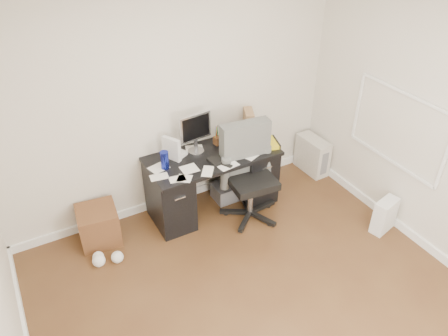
{
  "coord_description": "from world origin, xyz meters",
  "views": [
    {
      "loc": [
        -1.59,
        -2.06,
        3.41
      ],
      "look_at": [
        0.2,
        1.2,
        0.87
      ],
      "focal_mm": 35.0,
      "sensor_mm": 36.0,
      "label": 1
    }
  ],
  "objects_px": {
    "keyboard": "(229,156)",
    "office_chair": "(251,176)",
    "pc_tower": "(312,155)",
    "desk": "(213,180)",
    "lcd_monitor": "(195,133)",
    "wicker_basket": "(99,225)"
  },
  "relations": [
    {
      "from": "keyboard",
      "to": "office_chair",
      "type": "bearing_deg",
      "value": -61.86
    },
    {
      "from": "keyboard",
      "to": "pc_tower",
      "type": "height_order",
      "value": "keyboard"
    },
    {
      "from": "office_chair",
      "to": "pc_tower",
      "type": "relative_size",
      "value": 2.37
    },
    {
      "from": "office_chair",
      "to": "pc_tower",
      "type": "bearing_deg",
      "value": 23.96
    },
    {
      "from": "office_chair",
      "to": "desk",
      "type": "bearing_deg",
      "value": 136.17
    },
    {
      "from": "desk",
      "to": "lcd_monitor",
      "type": "xyz_separation_m",
      "value": [
        -0.13,
        0.15,
        0.59
      ]
    },
    {
      "from": "lcd_monitor",
      "to": "keyboard",
      "type": "bearing_deg",
      "value": -51.07
    },
    {
      "from": "keyboard",
      "to": "wicker_basket",
      "type": "height_order",
      "value": "keyboard"
    },
    {
      "from": "office_chair",
      "to": "lcd_monitor",
      "type": "bearing_deg",
      "value": 136.57
    },
    {
      "from": "desk",
      "to": "office_chair",
      "type": "bearing_deg",
      "value": -49.36
    },
    {
      "from": "lcd_monitor",
      "to": "pc_tower",
      "type": "relative_size",
      "value": 1.0
    },
    {
      "from": "office_chair",
      "to": "keyboard",
      "type": "bearing_deg",
      "value": 130.24
    },
    {
      "from": "pc_tower",
      "to": "keyboard",
      "type": "bearing_deg",
      "value": -174.81
    },
    {
      "from": "desk",
      "to": "office_chair",
      "type": "relative_size",
      "value": 1.3
    },
    {
      "from": "desk",
      "to": "pc_tower",
      "type": "relative_size",
      "value": 3.08
    },
    {
      "from": "office_chair",
      "to": "wicker_basket",
      "type": "relative_size",
      "value": 2.77
    },
    {
      "from": "keyboard",
      "to": "office_chair",
      "type": "height_order",
      "value": "office_chair"
    },
    {
      "from": "desk",
      "to": "keyboard",
      "type": "relative_size",
      "value": 2.97
    },
    {
      "from": "pc_tower",
      "to": "office_chair",
      "type": "bearing_deg",
      "value": -163.88
    },
    {
      "from": "wicker_basket",
      "to": "pc_tower",
      "type": "bearing_deg",
      "value": -0.69
    },
    {
      "from": "keyboard",
      "to": "wicker_basket",
      "type": "xyz_separation_m",
      "value": [
        -1.51,
        0.22,
        -0.56
      ]
    },
    {
      "from": "desk",
      "to": "lcd_monitor",
      "type": "distance_m",
      "value": 0.63
    }
  ]
}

